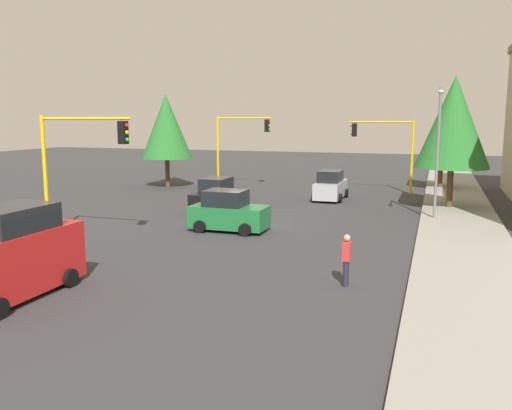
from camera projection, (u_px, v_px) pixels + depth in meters
ground_plane at (247, 223)px, 27.59m from camera, size 120.00×120.00×0.00m
sidewalk_kerb at (459, 217)px, 28.92m from camera, size 80.00×4.00×0.15m
lane_arrow_near at (47, 280)px, 17.79m from camera, size 2.40×1.10×1.10m
traffic_signal_far_right at (239, 137)px, 41.85m from camera, size 0.36×4.59×5.57m
traffic_signal_far_left at (386, 141)px, 38.29m from camera, size 0.36×4.59×5.29m
traffic_signal_near_right at (78, 152)px, 23.16m from camera, size 0.36×4.59×5.52m
street_lamp_curbside at (438, 139)px, 27.35m from camera, size 2.15×0.28×7.00m
tree_roadside_mid at (454, 122)px, 31.07m from camera, size 4.30×4.30×7.87m
tree_roadside_far at (443, 133)px, 40.71m from camera, size 3.61×3.61×6.57m
tree_opposite_side at (166, 127)px, 41.54m from camera, size 3.98×3.98×7.27m
delivery_van_red at (9, 257)px, 15.88m from camera, size 4.80×2.22×2.77m
car_green at (228, 212)px, 25.65m from camera, size 2.11×3.68×1.98m
car_silver at (331, 186)px, 35.59m from camera, size 4.06×1.93×1.98m
car_black at (215, 196)px, 30.92m from camera, size 3.93×1.94×1.98m
pedestrian_crossing at (346, 258)px, 17.11m from camera, size 0.40×0.24×1.70m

